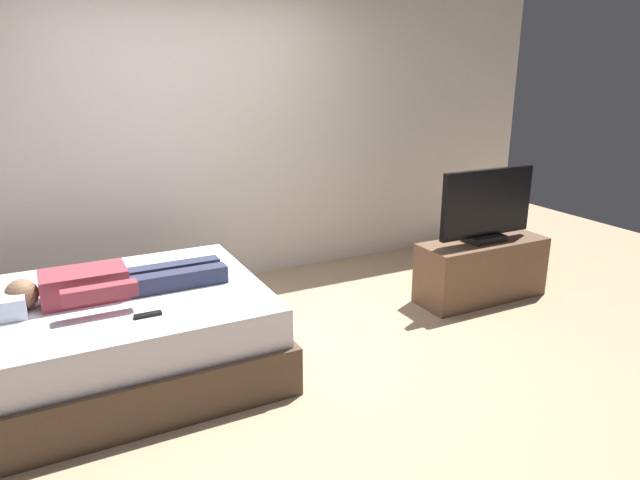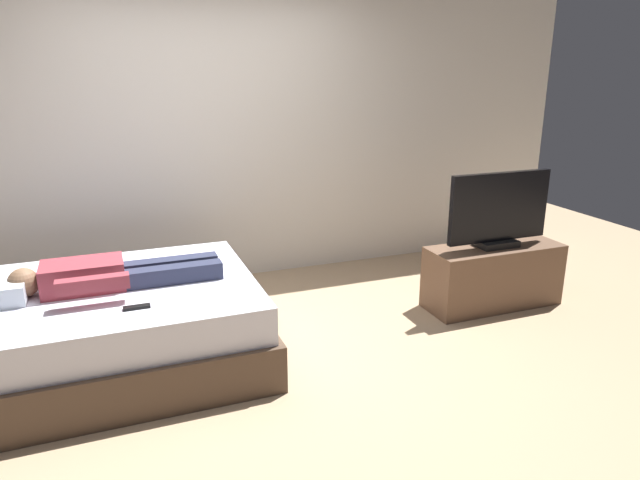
{
  "view_description": "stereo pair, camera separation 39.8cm",
  "coord_description": "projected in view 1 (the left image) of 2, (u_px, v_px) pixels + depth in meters",
  "views": [
    {
      "loc": [
        -1.2,
        -3.12,
        1.87
      ],
      "look_at": [
        0.54,
        0.3,
        0.69
      ],
      "focal_mm": 31.93,
      "sensor_mm": 36.0,
      "label": 1
    },
    {
      "loc": [
        -0.84,
        -3.28,
        1.87
      ],
      "look_at": [
        0.54,
        0.3,
        0.69
      ],
      "focal_mm": 31.93,
      "sensor_mm": 36.0,
      "label": 2
    }
  ],
  "objects": [
    {
      "name": "tv",
      "position": [
        487.0,
        207.0,
        4.55
      ],
      "size": [
        0.88,
        0.2,
        0.59
      ],
      "color": "black",
      "rests_on": "tv_stand"
    },
    {
      "name": "person",
      "position": [
        108.0,
        283.0,
        3.4
      ],
      "size": [
        1.26,
        0.46,
        0.18
      ],
      "color": "#993842",
      "rests_on": "bed"
    },
    {
      "name": "ground_plane",
      "position": [
        268.0,
        363.0,
        3.72
      ],
      "size": [
        10.0,
        10.0,
        0.0
      ],
      "primitive_type": "plane",
      "color": "tan"
    },
    {
      "name": "tv_stand",
      "position": [
        481.0,
        270.0,
        4.71
      ],
      "size": [
        1.1,
        0.4,
        0.5
      ],
      "primitive_type": "cube",
      "color": "brown",
      "rests_on": "ground"
    },
    {
      "name": "remote",
      "position": [
        148.0,
        315.0,
        3.14
      ],
      "size": [
        0.15,
        0.04,
        0.02
      ],
      "primitive_type": "cube",
      "color": "black",
      "rests_on": "bed"
    },
    {
      "name": "bed",
      "position": [
        109.0,
        338.0,
        3.5
      ],
      "size": [
        1.95,
        1.47,
        0.54
      ],
      "color": "brown",
      "rests_on": "ground"
    },
    {
      "name": "back_wall",
      "position": [
        234.0,
        122.0,
        4.91
      ],
      "size": [
        6.4,
        0.1,
        2.8
      ],
      "primitive_type": "cube",
      "color": "silver",
      "rests_on": "ground"
    }
  ]
}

